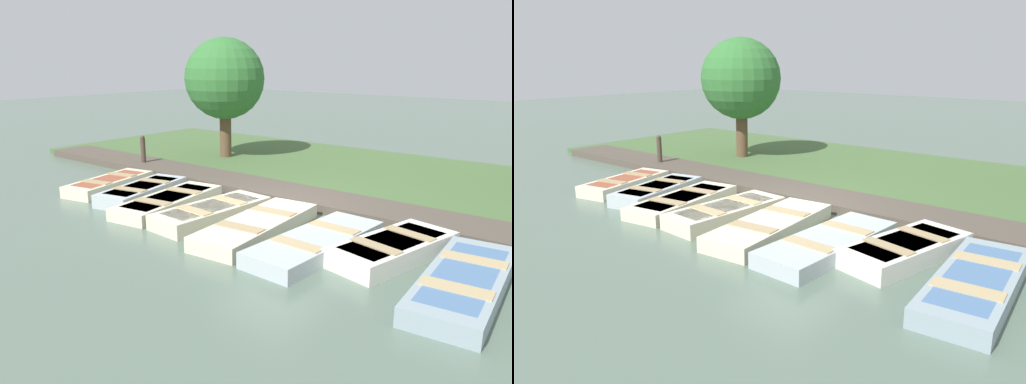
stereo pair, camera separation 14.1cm
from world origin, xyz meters
The scene contains 13 objects.
ground_plane centered at (0.00, 0.00, 0.00)m, with size 80.00×80.00×0.00m, color #566B5B.
shore_bank centered at (-5.00, 0.00, 0.09)m, with size 8.00×24.00×0.17m.
dock_walkway centered at (-1.51, 0.00, 0.12)m, with size 1.52×22.48×0.24m.
rowboat_0 centered at (0.99, -5.18, 0.17)m, with size 2.93×1.59×0.35m.
rowboat_1 centered at (0.98, -3.68, 0.19)m, with size 2.95×1.63×0.38m.
rowboat_2 centered at (1.18, -2.39, 0.16)m, with size 3.35×1.59×0.33m.
rowboat_3 centered at (1.21, -0.83, 0.19)m, with size 3.07×1.30×0.38m.
rowboat_4 centered at (1.29, 0.60, 0.17)m, with size 3.59×1.49×0.35m.
rowboat_5 centered at (1.37, 2.16, 0.17)m, with size 3.42×1.35×0.34m.
rowboat_6 centered at (0.75, 3.50, 0.19)m, with size 2.97×1.72×0.39m.
rowboat_7 centered at (1.38, 5.03, 0.17)m, with size 3.60×1.46×0.35m.
mooring_post_near centered at (-1.44, -6.60, 0.59)m, with size 0.17×0.17×1.17m.
park_tree_far_left centered at (-4.27, -5.31, 2.99)m, with size 2.89×2.89×4.47m.
Camera 2 is at (9.30, 7.15, 3.72)m, focal length 35.00 mm.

